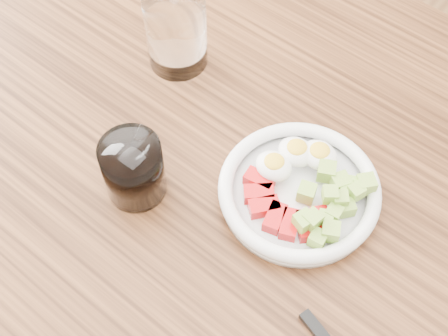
# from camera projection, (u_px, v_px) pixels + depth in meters

# --- Properties ---
(dining_table) EXTENTS (1.50, 0.90, 0.77)m
(dining_table) POSITION_uv_depth(u_px,v_px,m) (225.00, 229.00, 0.85)
(dining_table) COLOR brown
(dining_table) RESTS_ON ground
(bowl) EXTENTS (0.20, 0.20, 0.05)m
(bowl) POSITION_uv_depth(u_px,v_px,m) (300.00, 189.00, 0.75)
(bowl) COLOR white
(bowl) RESTS_ON dining_table
(water_glass) EXTENTS (0.08, 0.08, 0.15)m
(water_glass) POSITION_uv_depth(u_px,v_px,m) (175.00, 21.00, 0.82)
(water_glass) COLOR white
(water_glass) RESTS_ON dining_table
(coffee_glass) EXTENTS (0.07, 0.07, 0.08)m
(coffee_glass) POSITION_uv_depth(u_px,v_px,m) (133.00, 170.00, 0.73)
(coffee_glass) COLOR white
(coffee_glass) RESTS_ON dining_table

